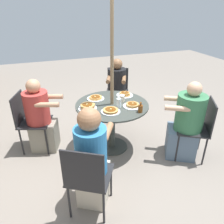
{
  "coord_description": "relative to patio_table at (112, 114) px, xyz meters",
  "views": [
    {
      "loc": [
        -2.67,
        0.94,
        2.05
      ],
      "look_at": [
        0.0,
        0.0,
        0.61
      ],
      "focal_mm": 35.0,
      "sensor_mm": 36.0,
      "label": 1
    }
  ],
  "objects": [
    {
      "name": "patio_chair_east",
      "position": [
        -1.06,
        0.63,
        -0.07
      ],
      "size": [
        0.59,
        0.59,
        0.89
      ],
      "rotation": [
        0.0,
        0.0,
        -2.11
      ],
      "color": "#232326",
      "rests_on": "ground"
    },
    {
      "name": "diner_north",
      "position": [
        0.33,
        1.0,
        -0.08
      ],
      "size": [
        0.48,
        0.57,
        1.11
      ],
      "rotation": [
        0.0,
        0.0,
        -3.47
      ],
      "color": "gray",
      "rests_on": "ground"
    },
    {
      "name": "ground_plane",
      "position": [
        0.0,
        0.0,
        -0.59
      ],
      "size": [
        12.0,
        12.0,
        0.0
      ],
      "primitive_type": "plane",
      "color": "gray"
    },
    {
      "name": "pancake_plate_e",
      "position": [
        -0.18,
        -0.24,
        0.18
      ],
      "size": [
        0.26,
        0.26,
        0.06
      ],
      "color": "white",
      "rests_on": "patio_table"
    },
    {
      "name": "syrup_bottle",
      "position": [
        -0.36,
        -0.27,
        0.21
      ],
      "size": [
        0.08,
        0.06,
        0.14
      ],
      "color": "brown",
      "rests_on": "patio_table"
    },
    {
      "name": "pancake_plate_b",
      "position": [
        0.25,
        0.17,
        0.17
      ],
      "size": [
        0.26,
        0.26,
        0.05
      ],
      "color": "white",
      "rests_on": "patio_table"
    },
    {
      "name": "patio_chair_west",
      "position": [
        1.12,
        -0.5,
        -0.07
      ],
      "size": [
        0.57,
        0.57,
        0.89
      ],
      "rotation": [
        0.0,
        0.0,
        1.15
      ],
      "color": "#232326",
      "rests_on": "ground"
    },
    {
      "name": "diner_south",
      "position": [
        -0.53,
        -0.91,
        -0.07
      ],
      "size": [
        0.58,
        0.62,
        1.14
      ],
      "rotation": [
        0.0,
        0.0,
        -0.52
      ],
      "color": "slate",
      "rests_on": "ground"
    },
    {
      "name": "diner_east",
      "position": [
        -0.91,
        0.54,
        -0.03
      ],
      "size": [
        0.56,
        0.51,
        1.19
      ],
      "rotation": [
        0.0,
        0.0,
        -2.11
      ],
      "color": "beige",
      "rests_on": "ground"
    },
    {
      "name": "patio_chair_north",
      "position": [
        0.39,
        1.16,
        -0.07
      ],
      "size": [
        0.54,
        0.54,
        0.89
      ],
      "rotation": [
        0.0,
        0.0,
        -3.47
      ],
      "color": "#232326",
      "rests_on": "ground"
    },
    {
      "name": "pancake_plate_a",
      "position": [
        -0.24,
        0.1,
        0.18
      ],
      "size": [
        0.26,
        0.26,
        0.05
      ],
      "color": "white",
      "rests_on": "patio_table"
    },
    {
      "name": "patio_table",
      "position": [
        0.0,
        0.0,
        0.0
      ],
      "size": [
        1.05,
        1.05,
        0.74
      ],
      "color": "#383D38",
      "rests_on": "ground"
    },
    {
      "name": "diner_west",
      "position": [
        0.96,
        -0.43,
        -0.07
      ],
      "size": [
        0.58,
        0.5,
        1.13
      ],
      "rotation": [
        0.0,
        0.0,
        1.15
      ],
      "color": "#3D3D42",
      "rests_on": "ground"
    },
    {
      "name": "coffee_cup",
      "position": [
        0.03,
        -0.17,
        0.21
      ],
      "size": [
        0.08,
        0.08,
        0.1
      ],
      "color": "beige",
      "rests_on": "patio_table"
    },
    {
      "name": "drinking_glass_a",
      "position": [
        -0.14,
        -0.05,
        0.22
      ],
      "size": [
        0.07,
        0.07,
        0.13
      ],
      "primitive_type": "cylinder",
      "color": "silver",
      "rests_on": "patio_table"
    },
    {
      "name": "pancake_plate_c",
      "position": [
        -0.04,
        0.37,
        0.19
      ],
      "size": [
        0.26,
        0.26,
        0.08
      ],
      "color": "white",
      "rests_on": "patio_table"
    },
    {
      "name": "umbrella_pole",
      "position": [
        0.0,
        0.0,
        0.64
      ],
      "size": [
        0.05,
        0.05,
        2.45
      ],
      "primitive_type": "cylinder",
      "color": "#846B4C",
      "rests_on": "ground"
    },
    {
      "name": "pancake_plate_d",
      "position": [
        0.22,
        -0.29,
        0.18
      ],
      "size": [
        0.26,
        0.26,
        0.07
      ],
      "color": "white",
      "rests_on": "patio_table"
    },
    {
      "name": "patio_chair_south",
      "position": [
        -0.61,
        -1.06,
        -0.07
      ],
      "size": [
        0.58,
        0.58,
        0.89
      ],
      "rotation": [
        0.0,
        0.0,
        -0.52
      ],
      "color": "#232326",
      "rests_on": "ground"
    }
  ]
}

